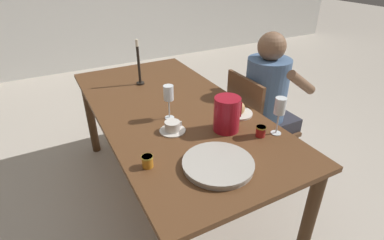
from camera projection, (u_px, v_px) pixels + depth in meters
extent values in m
plane|color=beige|center=(175.00, 194.00, 2.29)|extent=(20.00, 20.00, 0.00)
cube|color=brown|center=(172.00, 110.00, 1.93)|extent=(0.91, 1.86, 0.03)
cylinder|color=#472D19|center=(309.00, 221.00, 1.61)|extent=(0.07, 0.07, 0.71)
cylinder|color=#472D19|center=(91.00, 117.00, 2.62)|extent=(0.07, 0.07, 0.71)
cylinder|color=#472D19|center=(173.00, 99.00, 2.95)|extent=(0.07, 0.07, 0.71)
cylinder|color=brown|center=(262.00, 135.00, 2.64)|extent=(0.04, 0.04, 0.40)
cylinder|color=brown|center=(292.00, 157.00, 2.36)|extent=(0.04, 0.04, 0.40)
cylinder|color=brown|center=(227.00, 146.00, 2.49)|extent=(0.04, 0.04, 0.40)
cylinder|color=brown|center=(255.00, 172.00, 2.20)|extent=(0.04, 0.04, 0.40)
cube|color=brown|center=(261.00, 129.00, 2.32)|extent=(0.42, 0.42, 0.03)
cube|color=brown|center=(243.00, 107.00, 2.12)|extent=(0.03, 0.39, 0.44)
cylinder|color=#33333D|center=(267.00, 142.00, 2.52)|extent=(0.09, 0.09, 0.43)
cylinder|color=#33333D|center=(281.00, 151.00, 2.40)|extent=(0.09, 0.09, 0.43)
cube|color=#33333D|center=(271.00, 121.00, 2.30)|extent=(0.30, 0.34, 0.11)
cylinder|color=#4C6B93|center=(266.00, 90.00, 2.13)|extent=(0.30, 0.30, 0.46)
sphere|color=brown|center=(272.00, 46.00, 1.98)|extent=(0.19, 0.19, 0.19)
cylinder|color=brown|center=(301.00, 83.00, 1.95)|extent=(0.25, 0.06, 0.20)
cylinder|color=#A31423|center=(227.00, 114.00, 1.65)|extent=(0.15, 0.15, 0.20)
cube|color=#A31423|center=(239.00, 109.00, 1.68)|extent=(0.02, 0.02, 0.09)
cone|color=#A31423|center=(218.00, 104.00, 1.58)|extent=(0.04, 0.04, 0.04)
cylinder|color=white|center=(170.00, 118.00, 1.81)|extent=(0.06, 0.06, 0.00)
cylinder|color=white|center=(169.00, 109.00, 1.78)|extent=(0.01, 0.01, 0.12)
cylinder|color=white|center=(168.00, 93.00, 1.73)|extent=(0.06, 0.06, 0.09)
cylinder|color=white|center=(276.00, 133.00, 1.66)|extent=(0.06, 0.06, 0.00)
cylinder|color=white|center=(277.00, 123.00, 1.63)|extent=(0.01, 0.01, 0.12)
cylinder|color=white|center=(280.00, 106.00, 1.57)|extent=(0.06, 0.06, 0.09)
cylinder|color=gold|center=(280.00, 109.00, 1.58)|extent=(0.05, 0.05, 0.05)
cylinder|color=silver|center=(173.00, 131.00, 1.68)|extent=(0.15, 0.15, 0.01)
cylinder|color=silver|center=(172.00, 126.00, 1.66)|extent=(0.09, 0.09, 0.05)
cube|color=silver|center=(180.00, 123.00, 1.68)|extent=(0.01, 0.01, 0.03)
cylinder|color=#B7B2A8|center=(218.00, 165.00, 1.40)|extent=(0.33, 0.33, 0.02)
cylinder|color=#B7B2A8|center=(218.00, 163.00, 1.39)|extent=(0.34, 0.34, 0.01)
cylinder|color=silver|center=(237.00, 113.00, 1.85)|extent=(0.18, 0.18, 0.01)
sphere|color=tan|center=(238.00, 108.00, 1.84)|extent=(0.09, 0.09, 0.09)
cylinder|color=#A81E1E|center=(261.00, 131.00, 1.62)|extent=(0.05, 0.05, 0.06)
cylinder|color=gold|center=(261.00, 127.00, 1.61)|extent=(0.05, 0.05, 0.01)
cylinder|color=#C67A1E|center=(148.00, 161.00, 1.39)|extent=(0.05, 0.05, 0.06)
cylinder|color=gold|center=(147.00, 157.00, 1.38)|extent=(0.05, 0.05, 0.01)
cylinder|color=black|center=(140.00, 83.00, 2.27)|extent=(0.06, 0.06, 0.01)
cylinder|color=black|center=(139.00, 65.00, 2.20)|extent=(0.02, 0.02, 0.28)
cylinder|color=beige|center=(137.00, 43.00, 2.12)|extent=(0.02, 0.02, 0.05)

